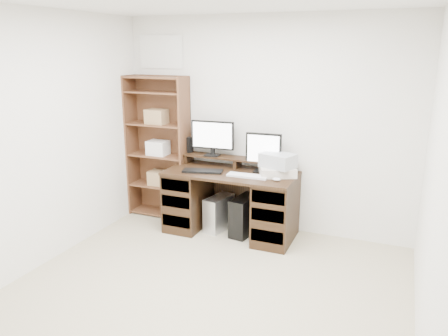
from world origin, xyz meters
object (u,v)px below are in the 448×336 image
Objects in this scene: printer at (278,171)px; tower_silver at (219,213)px; monitor_small at (263,151)px; monitor_wide at (213,136)px; bookshelf at (159,146)px; desk at (231,201)px; tower_black at (245,216)px.

printer is 0.94× the size of tower_silver.
monitor_small is 1.08× the size of tower_silver.
bookshelf is at bearing 175.11° from monitor_wide.
printer is at bearing 6.43° from desk.
monitor_small reaches higher than printer.
printer is at bearing -5.42° from bookshelf.
tower_black is at bearing 160.84° from printer.
monitor_wide is 0.93m from tower_silver.
tower_silver is 0.23× the size of bookshelf.
tower_silver is (-0.17, 0.03, -0.18)m from desk.
tower_black is at bearing 8.88° from desk.
desk is at bearing -35.31° from monitor_wide.
bookshelf is at bearing 150.08° from printer.
desk is 3.34× the size of monitor_small.
printer is at bearing -27.37° from monitor_small.
monitor_small is at bearing 131.58° from printer.
monitor_wide reaches higher than printer.
monitor_small is at bearing 25.11° from tower_silver.
tower_silver is at bearing 158.06° from printer.
monitor_small is (0.65, -0.05, -0.11)m from monitor_wide.
monitor_wide is at bearing -1.28° from bookshelf.
monitor_wide is at bearing 146.44° from printer.
tower_silver is at bearing -172.52° from tower_black.
monitor_wide reaches higher than desk.
printer reaches higher than tower_black.
monitor_wide is (-0.32, 0.20, 0.72)m from desk.
printer is (0.53, 0.06, 0.41)m from desk.
monitor_wide is 0.78m from bookshelf.
monitor_wide is at bearing 172.34° from monitor_small.
monitor_small is 0.94× the size of tower_black.
printer reaches higher than tower_silver.
printer reaches higher than desk.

